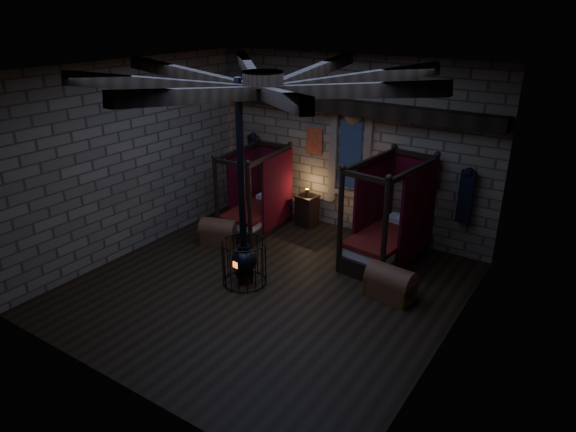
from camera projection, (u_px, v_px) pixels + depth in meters
The scene contains 8 objects.
room at pixel (266, 96), 8.86m from camera, with size 7.02×7.02×4.29m.
bed_left at pixel (257, 211), 12.66m from camera, with size 1.14×1.99×2.01m.
bed_right at pixel (388, 237), 11.09m from camera, with size 1.36×2.26×2.25m.
trunk_left at pixel (219, 232), 11.99m from camera, with size 0.96×0.75×0.62m.
trunk_right at pixel (391, 283), 9.78m from camera, with size 0.95×0.66×0.65m.
nightstand_left at pixel (307, 210), 12.92m from camera, with size 0.55×0.54×0.98m.
nightstand_right at pixel (374, 228), 12.01m from camera, with size 0.48×0.46×0.75m.
stove at pixel (244, 257), 10.16m from camera, with size 0.89×0.89×4.05m.
Camera 1 is at (5.26, -7.20, 5.22)m, focal length 32.00 mm.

